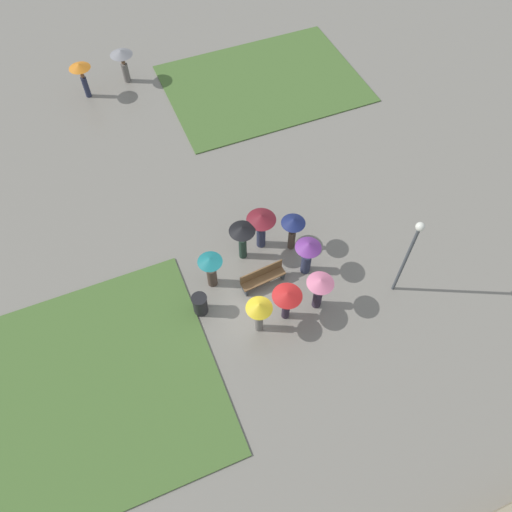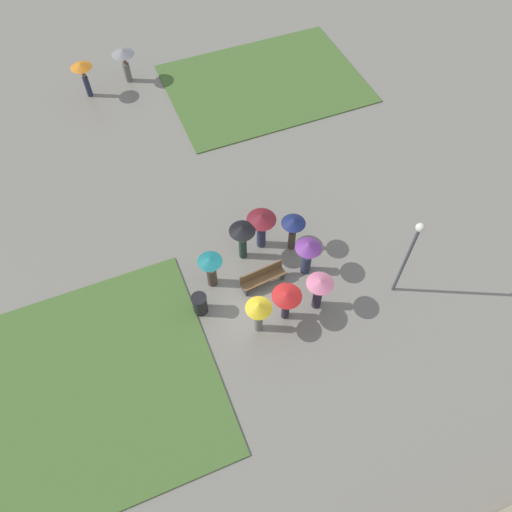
{
  "view_description": "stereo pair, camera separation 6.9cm",
  "coord_description": "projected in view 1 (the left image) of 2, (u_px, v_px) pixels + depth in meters",
  "views": [
    {
      "loc": [
        -3.77,
        -9.21,
        17.08
      ],
      "look_at": [
        0.47,
        0.94,
        0.92
      ],
      "focal_mm": 35.0,
      "sensor_mm": 36.0,
      "label": 1
    },
    {
      "loc": [
        -3.7,
        -9.24,
        17.08
      ],
      "look_at": [
        0.47,
        0.94,
        0.92
      ],
      "focal_mm": 35.0,
      "sensor_mm": 36.0,
      "label": 2
    }
  ],
  "objects": [
    {
      "name": "crowd_person_red",
      "position": [
        287.0,
        299.0,
        18.02
      ],
      "size": [
        1.11,
        1.11,
        1.72
      ],
      "rotation": [
        0.0,
        0.0,
        3.51
      ],
      "color": "#2D2333",
      "rests_on": "ground_plane"
    },
    {
      "name": "lone_walker_far_path",
      "position": [
        81.0,
        72.0,
        25.22
      ],
      "size": [
        1.09,
        1.09,
        1.94
      ],
      "rotation": [
        0.0,
        0.0,
        3.26
      ],
      "color": "#282D47",
      "rests_on": "ground_plane"
    },
    {
      "name": "ground_plane",
      "position": [
        254.0,
        291.0,
        19.72
      ],
      "size": [
        90.0,
        90.0,
        0.0
      ],
      "primitive_type": "plane",
      "color": "gray"
    },
    {
      "name": "crowd_person_black",
      "position": [
        242.0,
        235.0,
        19.48
      ],
      "size": [
        1.04,
        1.04,
        1.95
      ],
      "rotation": [
        0.0,
        0.0,
        0.21
      ],
      "color": "#1E3328",
      "rests_on": "ground_plane"
    },
    {
      "name": "lamp_post",
      "position": [
        410.0,
        249.0,
        17.55
      ],
      "size": [
        0.32,
        0.32,
        4.17
      ],
      "color": "#474C51",
      "rests_on": "ground_plane"
    },
    {
      "name": "crowd_person_teal",
      "position": [
        211.0,
        267.0,
        18.99
      ],
      "size": [
        0.96,
        0.96,
        1.75
      ],
      "rotation": [
        0.0,
        0.0,
        4.84
      ],
      "color": "#47382D",
      "rests_on": "ground_plane"
    },
    {
      "name": "park_bench",
      "position": [
        262.0,
        277.0,
        19.54
      ],
      "size": [
        1.86,
        0.57,
        0.9
      ],
      "rotation": [
        0.0,
        0.0,
        0.08
      ],
      "color": "brown",
      "rests_on": "ground_plane"
    },
    {
      "name": "crowd_person_purple",
      "position": [
        308.0,
        252.0,
        19.21
      ],
      "size": [
        1.02,
        1.02,
        1.86
      ],
      "rotation": [
        0.0,
        0.0,
        1.11
      ],
      "color": "#282D47",
      "rests_on": "ground_plane"
    },
    {
      "name": "lone_walker_mid_plaza",
      "position": [
        122.0,
        58.0,
        26.02
      ],
      "size": [
        1.18,
        1.18,
        1.85
      ],
      "rotation": [
        0.0,
        0.0,
        2.36
      ],
      "color": "slate",
      "rests_on": "ground_plane"
    },
    {
      "name": "trash_bin",
      "position": [
        200.0,
        304.0,
        18.82
      ],
      "size": [
        0.6,
        0.6,
        0.98
      ],
      "color": "#232326",
      "rests_on": "ground_plane"
    },
    {
      "name": "crowd_person_navy",
      "position": [
        293.0,
        227.0,
        19.8
      ],
      "size": [
        0.97,
        0.97,
        1.84
      ],
      "rotation": [
        0.0,
        0.0,
        5.9
      ],
      "color": "#47382D",
      "rests_on": "ground_plane"
    },
    {
      "name": "crowd_person_pink",
      "position": [
        319.0,
        287.0,
        18.3
      ],
      "size": [
        1.02,
        1.02,
        1.84
      ],
      "rotation": [
        0.0,
        0.0,
        2.82
      ],
      "color": "#2D2333",
      "rests_on": "ground_plane"
    },
    {
      "name": "crowd_person_maroon",
      "position": [
        261.0,
        223.0,
        19.81
      ],
      "size": [
        1.19,
        1.19,
        1.94
      ],
      "rotation": [
        0.0,
        0.0,
        0.63
      ],
      "color": "#282D47",
      "rests_on": "ground_plane"
    },
    {
      "name": "crowd_person_yellow",
      "position": [
        259.0,
        310.0,
        17.66
      ],
      "size": [
        0.97,
        0.97,
        1.85
      ],
      "rotation": [
        0.0,
        0.0,
        2.95
      ],
      "color": "slate",
      "rests_on": "ground_plane"
    },
    {
      "name": "lawn_patch_near",
      "position": [
        75.0,
        396.0,
        17.32
      ],
      "size": [
        9.81,
        8.38,
        0.06
      ],
      "color": "#4C7033",
      "rests_on": "ground_plane"
    },
    {
      "name": "lawn_patch_far",
      "position": [
        263.0,
        83.0,
        27.01
      ],
      "size": [
        10.26,
        7.46,
        0.06
      ],
      "color": "#4C7033",
      "rests_on": "ground_plane"
    }
  ]
}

